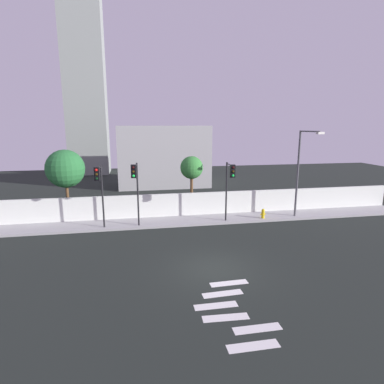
{
  "coord_description": "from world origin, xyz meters",
  "views": [
    {
      "loc": [
        -3.84,
        -14.44,
        7.23
      ],
      "look_at": [
        0.02,
        6.5,
        2.67
      ],
      "focal_mm": 29.4,
      "sensor_mm": 36.0,
      "label": 1
    }
  ],
  "objects": [
    {
      "name": "ground_plane",
      "position": [
        0.0,
        0.0,
        0.0
      ],
      "size": [
        80.0,
        80.0,
        0.0
      ],
      "primitive_type": "plane",
      "color": "black"
    },
    {
      "name": "sidewalk",
      "position": [
        0.0,
        8.2,
        0.07
      ],
      "size": [
        36.0,
        2.4,
        0.15
      ],
      "primitive_type": "cube",
      "color": "#9C9C9C",
      "rests_on": "ground"
    },
    {
      "name": "perimeter_wall",
      "position": [
        0.0,
        9.49,
        1.05
      ],
      "size": [
        36.0,
        0.18,
        1.8
      ],
      "primitive_type": "cube",
      "color": "silver",
      "rests_on": "sidewalk"
    },
    {
      "name": "crosswalk_marking",
      "position": [
        -0.21,
        -3.67,
        0.0
      ],
      "size": [
        2.9,
        4.72,
        0.01
      ],
      "color": "silver",
      "rests_on": "ground"
    },
    {
      "name": "traffic_light_left",
      "position": [
        2.79,
        6.73,
        3.4
      ],
      "size": [
        0.34,
        1.74,
        4.42
      ],
      "color": "black",
      "rests_on": "sidewalk"
    },
    {
      "name": "traffic_light_center",
      "position": [
        -3.81,
        7.03,
        3.44
      ],
      "size": [
        0.47,
        1.2,
        4.51
      ],
      "color": "black",
      "rests_on": "sidewalk"
    },
    {
      "name": "traffic_light_right",
      "position": [
        -6.2,
        7.09,
        3.35
      ],
      "size": [
        0.43,
        1.07,
        4.38
      ],
      "color": "black",
      "rests_on": "sidewalk"
    },
    {
      "name": "street_lamp_curbside",
      "position": [
        8.65,
        7.47,
        4.12
      ],
      "size": [
        0.89,
        2.08,
        6.67
      ],
      "color": "#4C4C51",
      "rests_on": "sidewalk"
    },
    {
      "name": "fire_hydrant",
      "position": [
        5.81,
        7.58,
        0.55
      ],
      "size": [
        0.44,
        0.26,
        0.74
      ],
      "color": "gold",
      "rests_on": "sidewalk"
    },
    {
      "name": "roadside_tree_leftmost",
      "position": [
        -9.12,
        11.05,
        3.9
      ],
      "size": [
        2.95,
        2.95,
        5.39
      ],
      "color": "brown",
      "rests_on": "ground"
    },
    {
      "name": "roadside_tree_midleft",
      "position": [
        0.82,
        11.05,
        3.7
      ],
      "size": [
        1.9,
        1.9,
        4.71
      ],
      "color": "brown",
      "rests_on": "ground"
    },
    {
      "name": "low_building_distant",
      "position": [
        -0.36,
        23.49,
        3.57
      ],
      "size": [
        10.61,
        6.0,
        7.15
      ],
      "primitive_type": "cube",
      "color": "#9C9C9C",
      "rests_on": "ground"
    },
    {
      "name": "tower_on_skyline",
      "position": [
        -10.42,
        35.49,
        14.8
      ],
      "size": [
        5.63,
        5.0,
        29.6
      ],
      "primitive_type": "cube",
      "color": "gray",
      "rests_on": "ground"
    }
  ]
}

